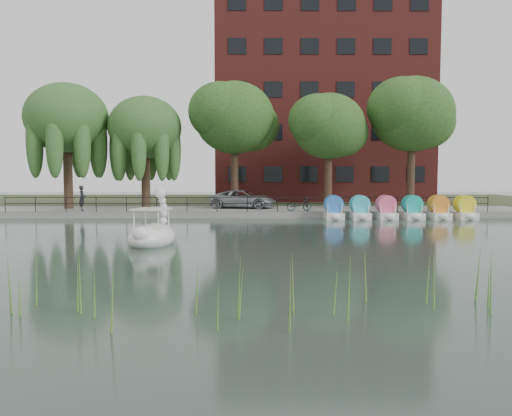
{
  "coord_description": "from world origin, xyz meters",
  "views": [
    {
      "loc": [
        0.31,
        -19.69,
        2.96
      ],
      "look_at": [
        0.5,
        4.0,
        1.3
      ],
      "focal_mm": 35.0,
      "sensor_mm": 36.0,
      "label": 1
    }
  ],
  "objects_px": {
    "pedestrian": "(82,196)",
    "swan_boat": "(153,232)",
    "bicycle": "(299,204)",
    "minivan": "(243,198)"
  },
  "relations": [
    {
      "from": "pedestrian",
      "to": "swan_boat",
      "type": "height_order",
      "value": "pedestrian"
    },
    {
      "from": "bicycle",
      "to": "swan_boat",
      "type": "bearing_deg",
      "value": 139.78
    },
    {
      "from": "bicycle",
      "to": "pedestrian",
      "type": "relative_size",
      "value": 0.87
    },
    {
      "from": "minivan",
      "to": "bicycle",
      "type": "relative_size",
      "value": 3.2
    },
    {
      "from": "pedestrian",
      "to": "swan_boat",
      "type": "relative_size",
      "value": 0.64
    },
    {
      "from": "pedestrian",
      "to": "swan_boat",
      "type": "xyz_separation_m",
      "value": [
        7.42,
        -13.26,
        -0.87
      ]
    },
    {
      "from": "bicycle",
      "to": "swan_boat",
      "type": "height_order",
      "value": "swan_boat"
    },
    {
      "from": "bicycle",
      "to": "minivan",
      "type": "bearing_deg",
      "value": 43.91
    },
    {
      "from": "minivan",
      "to": "pedestrian",
      "type": "height_order",
      "value": "pedestrian"
    },
    {
      "from": "bicycle",
      "to": "swan_boat",
      "type": "distance_m",
      "value": 15.03
    }
  ]
}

